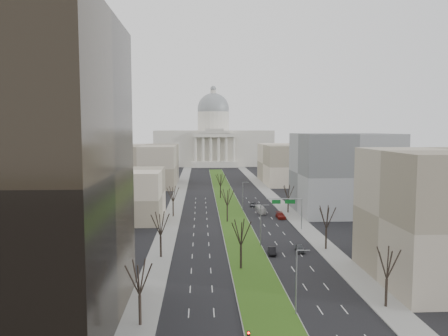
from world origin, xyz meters
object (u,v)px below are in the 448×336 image
object	(u,v)px
car_red	(281,216)
car_grey_far	(253,204)
car_grey_near	(300,248)
box_van	(261,210)
car_black	(272,251)

from	to	relation	value
car_red	car_grey_far	world-z (taller)	car_red
car_grey_near	car_red	world-z (taller)	car_red
car_red	box_van	world-z (taller)	box_van
car_black	car_red	bearing A→B (deg)	82.70
car_black	car_red	size ratio (longest dim) A/B	0.78
car_grey_near	car_black	size ratio (longest dim) A/B	1.00
car_grey_near	box_van	size ratio (longest dim) A/B	0.57
car_grey_far	box_van	bearing A→B (deg)	-78.39
box_van	car_grey_near	bearing A→B (deg)	-91.25
car_red	car_black	bearing A→B (deg)	-103.79
car_grey_near	car_grey_far	bearing A→B (deg)	100.04
car_black	box_van	xyz separation A→B (m)	(3.66, 43.22, 0.35)
car_grey_near	car_red	size ratio (longest dim) A/B	0.78
car_black	car_grey_far	xyz separation A→B (m)	(2.88, 54.57, -0.08)
car_red	car_grey_far	xyz separation A→B (m)	(-5.42, 19.43, -0.17)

